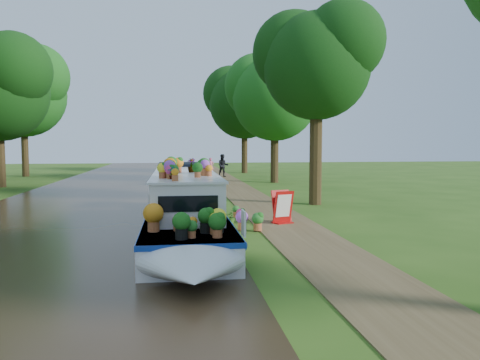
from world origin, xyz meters
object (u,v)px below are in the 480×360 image
plant_boat (185,206)px  second_boat (186,177)px  pedestrian_pink (211,166)px  pedestrian_dark (223,166)px  sandwich_board (282,208)px

plant_boat → second_boat: bearing=88.5°
plant_boat → pedestrian_pink: 26.93m
pedestrian_dark → plant_boat: bearing=-93.5°
plant_boat → pedestrian_dark: (3.66, 23.90, 0.11)m
plant_boat → pedestrian_pink: bearing=83.8°
second_boat → plant_boat: bearing=-88.9°
plant_boat → sandwich_board: bearing=20.5°
plant_boat → pedestrian_dark: size_ratio=7.25×
second_boat → pedestrian_dark: (3.22, 6.19, 0.49)m
second_boat → sandwich_board: second_boat is taller
pedestrian_dark → second_boat: bearing=-112.2°
second_boat → pedestrian_pink: bearing=77.5°
plant_boat → second_boat: (0.45, 17.71, -0.38)m
second_boat → pedestrian_dark: pedestrian_dark is taller
sandwich_board → pedestrian_pink: (-0.49, 25.52, 0.24)m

